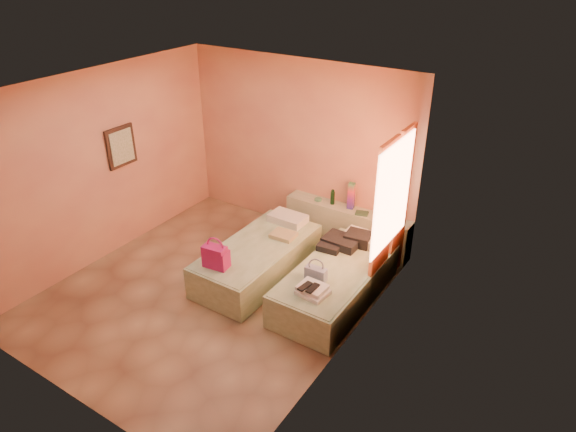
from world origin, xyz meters
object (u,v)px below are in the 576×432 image
bed_left (258,260)px  towel_stack (313,290)px  water_bottle (333,197)px  magenta_handbag (216,256)px  green_book (362,213)px  blue_handbag (316,274)px  headboard_ledge (347,227)px  bed_right (335,284)px  flower_vase (389,213)px

bed_left → towel_stack: (1.24, -0.56, 0.30)m
water_bottle → towel_stack: size_ratio=0.67×
bed_left → magenta_handbag: magenta_handbag is taller
bed_left → green_book: green_book is taller
green_book → blue_handbag: (0.16, -1.66, -0.08)m
bed_left → water_bottle: size_ratio=8.56×
headboard_ledge → water_bottle: size_ratio=8.77×
magenta_handbag → bed_right: bearing=23.8°
bed_left → bed_right: size_ratio=1.00×
headboard_ledge → towel_stack: headboard_ledge is taller
magenta_handbag → blue_handbag: bearing=12.5°
blue_handbag → magenta_handbag: bearing=-163.2°
green_book → towel_stack: size_ratio=0.55×
water_bottle → magenta_handbag: 2.24m
water_bottle → magenta_handbag: bearing=-104.3°
green_book → magenta_handbag: bearing=-132.7°
bed_left → green_book: (0.96, 1.38, 0.42)m
bed_left → blue_handbag: blue_handbag is taller
bed_left → towel_stack: size_ratio=5.71×
bed_left → blue_handbag: 1.20m
blue_handbag → bed_left: bearing=163.1°
water_bottle → blue_handbag: size_ratio=0.85×
water_bottle → bed_right: bearing=-59.5°
bed_left → headboard_ledge: bearing=64.4°
headboard_ledge → bed_right: (0.52, -1.35, -0.08)m
green_book → flower_vase: flower_vase is taller
headboard_ledge → towel_stack: size_ratio=5.86×
water_bottle → green_book: bearing=-6.5°
blue_handbag → bed_right: bearing=71.4°
water_bottle → blue_handbag: 1.87m
bed_right → magenta_handbag: magenta_handbag is taller
blue_handbag → flower_vase: bearing=78.8°
bed_right → flower_vase: 1.45m
headboard_ledge → water_bottle: (-0.28, 0.01, 0.44)m
towel_stack → water_bottle: bearing=112.3°
flower_vase → towel_stack: bearing=-93.9°
water_bottle → flower_vase: flower_vase is taller
bed_right → magenta_handbag: 1.63m
bed_right → blue_handbag: (-0.10, -0.36, 0.34)m
bed_left → flower_vase: 2.05m
bed_left → bed_right: same height
magenta_handbag → towel_stack: bearing=0.0°
magenta_handbag → blue_handbag: 1.33m
headboard_ledge → flower_vase: (0.68, 0.00, 0.44)m
water_bottle → green_book: size_ratio=1.22×
water_bottle → flower_vase: 0.95m
green_book → towel_stack: green_book is taller
bed_right → green_book: (-0.26, 1.30, 0.42)m
bed_left → towel_stack: towel_stack is taller
headboard_ledge → bed_right: 1.45m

